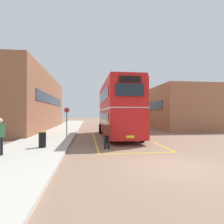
# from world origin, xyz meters

# --- Properties ---
(ground_plane) EXTENTS (135.60, 135.60, 0.00)m
(ground_plane) POSITION_xyz_m (0.00, 14.40, 0.00)
(ground_plane) COLOR #846651
(sidewalk_left) EXTENTS (4.00, 57.60, 0.14)m
(sidewalk_left) POSITION_xyz_m (-6.50, 16.80, 0.07)
(sidewalk_left) COLOR #B2ADA3
(sidewalk_left) RESTS_ON ground
(brick_building_left) EXTENTS (5.60, 20.82, 7.08)m
(brick_building_left) POSITION_xyz_m (-10.87, 18.84, 3.54)
(brick_building_left) COLOR brown
(brick_building_left) RESTS_ON ground
(depot_building_right) EXTENTS (8.46, 15.88, 5.64)m
(depot_building_right) POSITION_xyz_m (9.69, 20.41, 2.82)
(depot_building_right) COLOR #9E6647
(depot_building_right) RESTS_ON ground
(double_decker_bus) EXTENTS (2.94, 9.98, 4.75)m
(double_decker_bus) POSITION_xyz_m (-0.71, 9.51, 2.51)
(double_decker_bus) COLOR black
(double_decker_bus) RESTS_ON ground
(single_deck_bus) EXTENTS (2.96, 8.82, 3.02)m
(single_deck_bus) POSITION_xyz_m (2.01, 25.16, 1.64)
(single_deck_bus) COLOR black
(single_deck_bus) RESTS_ON ground
(pedestrian_boarding) EXTENTS (0.55, 0.30, 1.65)m
(pedestrian_boarding) POSITION_xyz_m (-2.23, 4.02, 0.95)
(pedestrian_boarding) COLOR black
(pedestrian_boarding) RESTS_ON ground
(pedestrian_waiting_near) EXTENTS (0.25, 0.58, 1.74)m
(pedestrian_waiting_near) POSITION_xyz_m (-7.39, 2.24, 1.15)
(pedestrian_waiting_near) COLOR black
(pedestrian_waiting_near) RESTS_ON sidewalk_left
(litter_bin) EXTENTS (0.43, 0.43, 0.91)m
(litter_bin) POSITION_xyz_m (-5.95, 4.20, 0.60)
(litter_bin) COLOR black
(litter_bin) RESTS_ON sidewalk_left
(bus_stop_sign) EXTENTS (0.44, 0.08, 2.46)m
(bus_stop_sign) POSITION_xyz_m (-5.10, 9.11, 1.63)
(bus_stop_sign) COLOR #4C4C51
(bus_stop_sign) RESTS_ON sidewalk_left
(bay_marking_yellow) EXTENTS (4.32, 11.96, 0.01)m
(bay_marking_yellow) POSITION_xyz_m (-0.71, 7.61, 0.00)
(bay_marking_yellow) COLOR gold
(bay_marking_yellow) RESTS_ON ground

